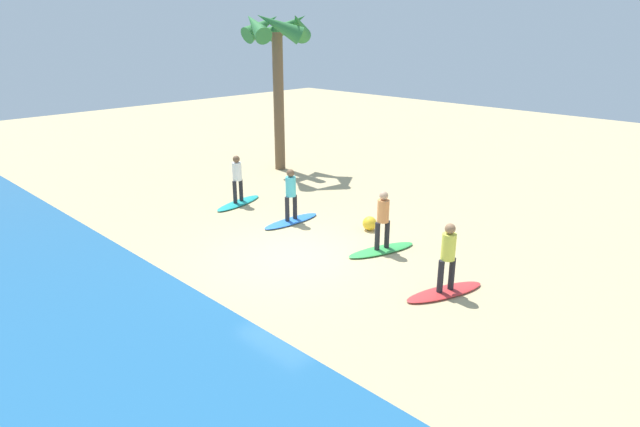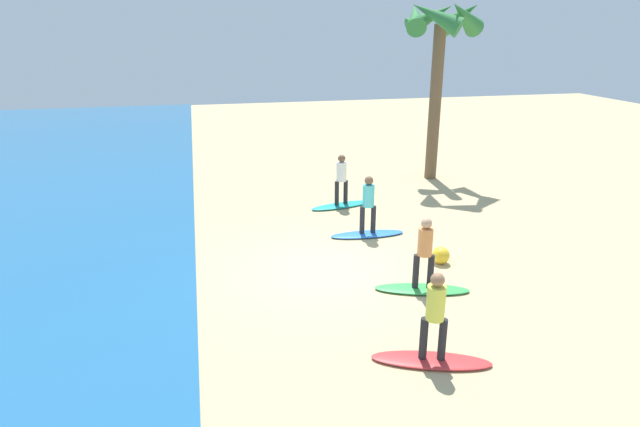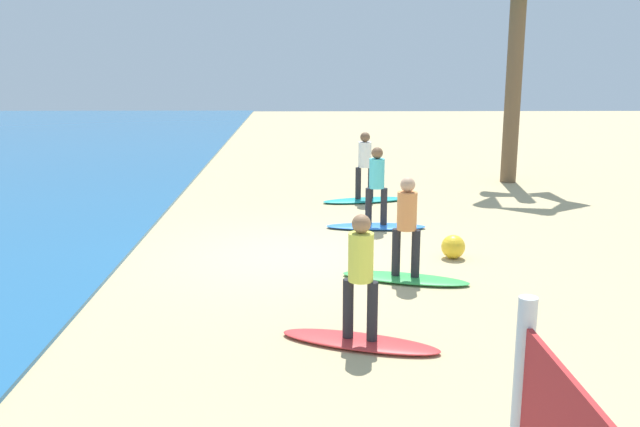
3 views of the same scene
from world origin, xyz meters
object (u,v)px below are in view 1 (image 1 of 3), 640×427
object	(u,v)px
beach_ball	(370,223)
surfer_blue	(291,191)
surfboard_red	(445,292)
palm_tree	(277,42)
surfboard_teal	(239,203)
surfer_teal	(237,175)
surfboard_green	(382,250)
surfboard_blue	(291,221)
surfer_red	(448,253)
surfer_green	(383,216)

from	to	relation	value
beach_ball	surfer_blue	bearing A→B (deg)	28.72
surfboard_red	palm_tree	size ratio (longest dim) A/B	0.32
surfboard_red	surfboard_teal	xyz separation A→B (m)	(8.69, -0.70, 0.00)
surfboard_teal	surfer_teal	world-z (taller)	surfer_teal
surfer_teal	beach_ball	xyz separation A→B (m)	(-4.85, -1.25, -0.82)
surfboard_red	surfer_blue	bearing A→B (deg)	-77.92
surfboard_green	surfboard_red	bearing A→B (deg)	86.97
palm_tree	surfer_teal	bearing A→B (deg)	121.66
surfboard_green	surfboard_blue	xyz separation A→B (m)	(3.47, 0.17, 0.00)
surfer_red	surfboard_teal	bearing A→B (deg)	-4.61
surfboard_red	surfer_blue	world-z (taller)	surfer_blue
surfboard_blue	surfer_blue	bearing A→B (deg)	2.03
palm_tree	beach_ball	bearing A→B (deg)	157.96
surfboard_green	beach_ball	bearing A→B (deg)	-112.35
palm_tree	beach_ball	distance (m)	9.54
palm_tree	surfer_red	bearing A→B (deg)	156.25
surfboard_green	beach_ball	xyz separation A→B (m)	(1.28, -1.03, 0.17)
surfboard_red	surfer_red	bearing A→B (deg)	19.17
surfer_red	surfboard_teal	world-z (taller)	surfer_red
surfer_green	surfboard_teal	xyz separation A→B (m)	(6.13, 0.22, -0.99)
surfer_red	surfer_blue	bearing A→B (deg)	-7.09
surfboard_red	surfer_green	world-z (taller)	surfer_green
surfer_red	surfboard_teal	xyz separation A→B (m)	(8.69, -0.70, -0.99)
surfer_teal	palm_tree	size ratio (longest dim) A/B	0.25
surfboard_red	palm_tree	world-z (taller)	palm_tree
beach_ball	surfer_teal	bearing A→B (deg)	14.49
surfer_teal	surfboard_green	bearing A→B (deg)	-177.96
palm_tree	beach_ball	xyz separation A→B (m)	(-7.50, 3.03, -5.07)
surfboard_red	surfboard_green	world-z (taller)	same
surfboard_blue	surfer_blue	xyz separation A→B (m)	(0.00, 0.00, 0.99)
surfer_green	surfboard_teal	distance (m)	6.21
surfboard_red	surfer_red	xyz separation A→B (m)	(0.00, 0.00, 0.99)
surfer_teal	surfer_blue	bearing A→B (deg)	-178.92
surfboard_red	surfboard_teal	world-z (taller)	same
surfboard_blue	surfboard_teal	world-z (taller)	same
surfboard_green	surfer_blue	bearing A→B (deg)	-70.54
surfer_blue	surfer_teal	xyz separation A→B (m)	(2.66, 0.05, 0.00)
surfboard_red	surfboard_teal	distance (m)	8.72
surfboard_blue	surfer_blue	size ratio (longest dim) A/B	1.28
surfboard_blue	beach_ball	xyz separation A→B (m)	(-2.20, -1.20, 0.17)
surfer_blue	surfer_teal	distance (m)	2.66
surfer_red	surfboard_teal	distance (m)	8.78
surfboard_red	surfer_teal	bearing A→B (deg)	-75.44
surfer_red	surfer_teal	distance (m)	8.72
surfboard_green	surfboard_blue	bearing A→B (deg)	-70.54
surfer_red	beach_ball	world-z (taller)	surfer_red
surfer_red	surfer_green	world-z (taller)	same
surfer_teal	palm_tree	world-z (taller)	palm_tree
surfer_teal	beach_ball	world-z (taller)	surfer_teal
surfboard_blue	beach_ball	distance (m)	2.51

